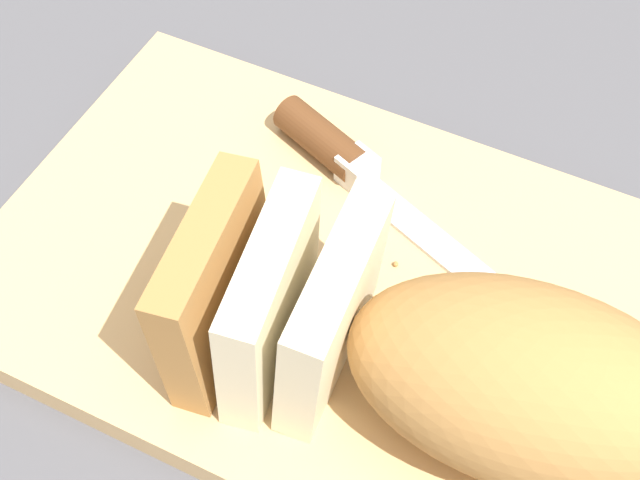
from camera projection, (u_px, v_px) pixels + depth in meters
name	position (u px, v px, depth m)	size (l,w,h in m)	color
ground_plane	(320.00, 289.00, 0.57)	(3.00, 3.00, 0.00)	#4C4C51
cutting_board	(320.00, 280.00, 0.56)	(0.39, 0.27, 0.02)	tan
bread_loaf	(457.00, 361.00, 0.46)	(0.28, 0.13, 0.09)	#A8753D
bread_knife	(365.00, 177.00, 0.58)	(0.29, 0.13, 0.02)	silver
crumb_near_knife	(346.00, 173.00, 0.59)	(0.00, 0.00, 0.00)	#A8753D
crumb_near_loaf	(245.00, 306.00, 0.53)	(0.01, 0.01, 0.01)	#A8753D
crumb_stray_left	(424.00, 345.00, 0.52)	(0.00, 0.00, 0.00)	#A8753D
crumb_stray_right	(396.00, 264.00, 0.55)	(0.00, 0.00, 0.00)	#A8753D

